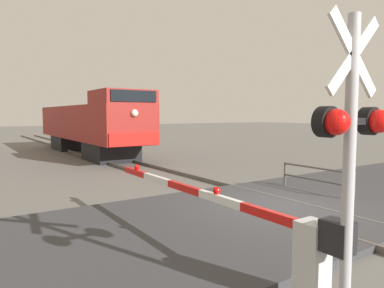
{
  "coord_description": "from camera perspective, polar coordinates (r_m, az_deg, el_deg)",
  "views": [
    {
      "loc": [
        -7.24,
        -6.38,
        2.61
      ],
      "look_at": [
        -1.05,
        2.81,
        1.68
      ],
      "focal_mm": 32.89,
      "sensor_mm": 36.0,
      "label": 1
    }
  ],
  "objects": [
    {
      "name": "road_surface",
      "position": [
        9.98,
        14.4,
        -10.07
      ],
      "size": [
        36.0,
        5.94,
        0.14
      ],
      "primitive_type": "cube",
      "color": "#38383A",
      "rests_on": "ground_plane"
    },
    {
      "name": "rail_track_left",
      "position": [
        9.47,
        11.46,
        -10.8
      ],
      "size": [
        0.08,
        80.0,
        0.15
      ],
      "primitive_type": "cube",
      "color": "#59544C",
      "rests_on": "ground_plane"
    },
    {
      "name": "rail_track_right",
      "position": [
        10.51,
        17.04,
        -9.35
      ],
      "size": [
        0.08,
        80.0,
        0.15
      ],
      "primitive_type": "cube",
      "color": "#59544C",
      "rests_on": "ground_plane"
    },
    {
      "name": "crossing_signal",
      "position": [
        4.39,
        24.47,
        0.38
      ],
      "size": [
        1.18,
        0.33,
        3.75
      ],
      "color": "#ADADB2",
      "rests_on": "ground_plane"
    },
    {
      "name": "guard_railing",
      "position": [
        11.93,
        19.51,
        -5.06
      ],
      "size": [
        0.08,
        2.65,
        0.95
      ],
      "color": "#4C4742",
      "rests_on": "ground_plane"
    },
    {
      "name": "ground_plane",
      "position": [
        10.0,
        14.39,
        -10.47
      ],
      "size": [
        160.0,
        160.0,
        0.0
      ],
      "primitive_type": "plane",
      "color": "#605E59"
    },
    {
      "name": "crossing_gate",
      "position": [
        5.6,
        11.33,
        -13.66
      ],
      "size": [
        0.36,
        6.53,
        1.33
      ],
      "color": "silver",
      "rests_on": "ground_plane"
    },
    {
      "name": "locomotive",
      "position": [
        23.8,
        -16.26,
        3.0
      ],
      "size": [
        2.8,
        14.59,
        3.85
      ],
      "color": "black",
      "rests_on": "ground_plane"
    }
  ]
}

